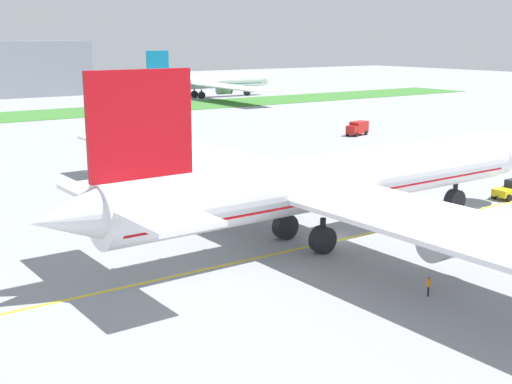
% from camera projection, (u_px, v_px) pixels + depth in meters
% --- Properties ---
extents(ground_plane, '(600.00, 600.00, 0.00)m').
position_uv_depth(ground_plane, '(332.00, 238.00, 66.00)').
color(ground_plane, gray).
rests_on(ground_plane, ground).
extents(apron_taxi_line, '(280.00, 0.36, 0.01)m').
position_uv_depth(apron_taxi_line, '(339.00, 240.00, 65.28)').
color(apron_taxi_line, yellow).
rests_on(apron_taxi_line, ground).
extents(grass_median_strip, '(320.00, 24.00, 0.10)m').
position_uv_depth(grass_median_strip, '(0.00, 117.00, 164.92)').
color(grass_median_strip, '#38722D').
rests_on(grass_median_strip, ground).
extents(airliner_foreground, '(57.19, 91.89, 16.79)m').
position_uv_depth(airliner_foreground, '(328.00, 182.00, 64.03)').
color(airliner_foreground, white).
rests_on(airliner_foreground, ground).
extents(pushback_tug, '(6.31, 2.40, 2.23)m').
position_uv_depth(pushback_tug, '(510.00, 190.00, 82.02)').
color(pushback_tug, yellow).
rests_on(pushback_tug, ground).
extents(ground_crew_wingwalker_port, '(0.45, 0.46, 1.58)m').
position_uv_depth(ground_crew_wingwalker_port, '(429.00, 284.00, 50.96)').
color(ground_crew_wingwalker_port, black).
rests_on(ground_crew_wingwalker_port, ground).
extents(ground_crew_marshaller_front, '(0.34, 0.57, 1.66)m').
position_uv_depth(ground_crew_marshaller_front, '(409.00, 226.00, 66.34)').
color(ground_crew_marshaller_front, black).
rests_on(ground_crew_marshaller_front, ground).
extents(service_truck_baggage_loader, '(5.60, 3.48, 2.75)m').
position_uv_depth(service_truck_baggage_loader, '(358.00, 128.00, 134.71)').
color(service_truck_baggage_loader, '#B21E19').
rests_on(service_truck_baggage_loader, ground).
extents(parked_airliner_far_centre, '(48.80, 77.93, 15.13)m').
position_uv_depth(parked_airliner_far_centre, '(204.00, 82.00, 217.76)').
color(parked_airliner_far_centre, white).
rests_on(parked_airliner_far_centre, ground).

